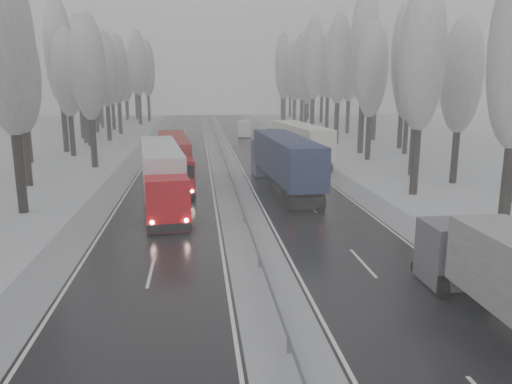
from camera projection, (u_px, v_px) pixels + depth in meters
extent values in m
cube|color=black|center=(295.00, 189.00, 42.56)|extent=(7.50, 200.00, 0.03)
cube|color=black|center=(170.00, 192.00, 41.37)|extent=(7.50, 200.00, 0.03)
cube|color=#9EA1A6|center=(233.00, 190.00, 41.96)|extent=(3.00, 200.00, 0.04)
cube|color=#9EA1A6|center=(351.00, 187.00, 43.12)|extent=(2.40, 200.00, 0.04)
cube|color=#9EA1A6|center=(109.00, 193.00, 40.81)|extent=(2.40, 200.00, 0.04)
cube|color=slate|center=(233.00, 184.00, 41.84)|extent=(0.06, 200.00, 0.32)
cube|color=slate|center=(235.00, 192.00, 39.96)|extent=(0.12, 0.12, 0.60)
cube|color=slate|center=(218.00, 144.00, 71.00)|extent=(0.12, 0.12, 0.60)
cylinder|color=black|center=(507.00, 189.00, 29.16)|extent=(0.68, 0.68, 5.60)
cylinder|color=black|center=(415.00, 160.00, 40.12)|extent=(0.68, 0.68, 5.62)
ellipsoid|color=gray|center=(422.00, 57.00, 38.40)|extent=(3.60, 3.60, 11.48)
cylinder|color=black|center=(455.00, 156.00, 44.70)|extent=(0.64, 0.64, 4.94)
ellipsoid|color=gray|center=(462.00, 75.00, 43.18)|extent=(3.60, 3.60, 10.09)
cylinder|color=black|center=(413.00, 148.00, 48.43)|extent=(0.66, 0.66, 5.32)
ellipsoid|color=gray|center=(418.00, 68.00, 46.79)|extent=(3.60, 3.60, 10.88)
cylinder|color=black|center=(417.00, 138.00, 52.45)|extent=(0.72, 0.72, 6.31)
ellipsoid|color=gray|center=(424.00, 49.00, 50.51)|extent=(3.60, 3.60, 12.90)
cylinder|color=black|center=(368.00, 137.00, 58.45)|extent=(0.67, 0.67, 5.38)
ellipsoid|color=gray|center=(372.00, 69.00, 56.79)|extent=(3.60, 3.60, 10.98)
cylinder|color=black|center=(406.00, 136.00, 63.12)|extent=(0.62, 0.62, 4.59)
ellipsoid|color=gray|center=(409.00, 83.00, 61.71)|extent=(3.60, 3.60, 9.39)
cylinder|color=black|center=(361.00, 126.00, 63.63)|extent=(0.76, 0.76, 6.95)
ellipsoid|color=gray|center=(365.00, 45.00, 61.50)|extent=(3.60, 3.60, 14.19)
cylinder|color=black|center=(400.00, 124.00, 68.33)|extent=(0.74, 0.74, 6.59)
ellipsoid|color=gray|center=(405.00, 53.00, 66.31)|extent=(3.60, 3.60, 13.46)
cylinder|color=black|center=(337.00, 122.00, 73.60)|extent=(0.72, 0.72, 6.37)
ellipsoid|color=gray|center=(339.00, 58.00, 71.64)|extent=(3.60, 3.60, 13.01)
cylinder|color=black|center=(374.00, 121.00, 78.33)|extent=(0.70, 0.70, 5.97)
ellipsoid|color=gray|center=(377.00, 65.00, 76.50)|extent=(3.60, 3.60, 12.20)
cylinder|color=black|center=(312.00, 116.00, 83.79)|extent=(0.74, 0.74, 6.65)
ellipsoid|color=gray|center=(314.00, 58.00, 81.75)|extent=(3.60, 3.60, 13.59)
cylinder|color=black|center=(348.00, 116.00, 88.56)|extent=(0.71, 0.71, 6.14)
ellipsoid|color=gray|center=(350.00, 65.00, 86.68)|extent=(3.60, 3.60, 12.54)
cylinder|color=black|center=(302.00, 114.00, 93.34)|extent=(0.71, 0.71, 6.05)
ellipsoid|color=gray|center=(303.00, 67.00, 91.48)|extent=(3.60, 3.60, 12.37)
cylinder|color=black|center=(327.00, 112.00, 97.86)|extent=(0.72, 0.72, 6.30)
ellipsoid|color=gray|center=(328.00, 65.00, 95.93)|extent=(3.60, 3.60, 12.87)
cylinder|color=black|center=(294.00, 113.00, 100.65)|extent=(0.70, 0.70, 5.88)
ellipsoid|color=gray|center=(295.00, 70.00, 98.85)|extent=(3.60, 3.60, 12.00)
cylinder|color=black|center=(305.00, 114.00, 105.00)|extent=(0.64, 0.64, 4.86)
ellipsoid|color=gray|center=(306.00, 80.00, 103.50)|extent=(3.60, 3.60, 9.92)
cylinder|color=black|center=(284.00, 110.00, 107.43)|extent=(0.70, 0.70, 5.98)
ellipsoid|color=gray|center=(284.00, 70.00, 105.59)|extent=(3.60, 3.60, 12.21)
cylinder|color=black|center=(321.00, 109.00, 112.33)|extent=(0.71, 0.71, 6.19)
ellipsoid|color=gray|center=(322.00, 68.00, 110.43)|extent=(3.60, 3.60, 12.64)
cylinder|color=black|center=(282.00, 106.00, 117.03)|extent=(0.75, 0.75, 6.86)
ellipsoid|color=gray|center=(283.00, 63.00, 114.92)|extent=(3.60, 3.60, 14.01)
cylinder|color=black|center=(308.00, 108.00, 121.84)|extent=(0.68, 0.68, 5.55)
ellipsoid|color=gray|center=(308.00, 75.00, 120.14)|extent=(3.60, 3.60, 11.33)
cylinder|color=black|center=(282.00, 106.00, 127.56)|extent=(0.71, 0.71, 6.09)
ellipsoid|color=gray|center=(282.00, 71.00, 125.68)|extent=(3.60, 3.60, 12.45)
cylinder|color=black|center=(290.00, 106.00, 131.82)|extent=(0.67, 0.67, 5.49)
ellipsoid|color=gray|center=(290.00, 76.00, 130.13)|extent=(3.60, 3.60, 11.21)
cylinder|color=black|center=(20.00, 171.00, 34.36)|extent=(0.69, 0.69, 5.83)
ellipsoid|color=gray|center=(7.00, 46.00, 32.57)|extent=(3.60, 3.60, 11.92)
cylinder|color=black|center=(27.00, 157.00, 43.49)|extent=(0.65, 0.65, 5.03)
ellipsoid|color=gray|center=(18.00, 73.00, 41.95)|extent=(3.60, 3.60, 10.28)
cylinder|color=black|center=(93.00, 142.00, 53.12)|extent=(0.67, 0.67, 5.44)
ellipsoid|color=gray|center=(88.00, 67.00, 51.45)|extent=(3.60, 3.60, 11.11)
cylinder|color=black|center=(28.00, 137.00, 56.08)|extent=(0.69, 0.69, 5.72)
ellipsoid|color=gray|center=(21.00, 62.00, 54.32)|extent=(3.60, 3.60, 11.69)
cylinder|color=black|center=(72.00, 135.00, 61.38)|extent=(0.66, 0.66, 5.23)
ellipsoid|color=gray|center=(67.00, 72.00, 59.77)|extent=(3.60, 3.60, 10.68)
cylinder|color=black|center=(65.00, 126.00, 64.91)|extent=(0.74, 0.74, 6.60)
ellipsoid|color=gray|center=(59.00, 51.00, 62.88)|extent=(3.60, 3.60, 13.49)
cylinder|color=black|center=(89.00, 128.00, 70.74)|extent=(0.65, 0.65, 5.16)
ellipsoid|color=gray|center=(85.00, 75.00, 69.15)|extent=(3.60, 3.60, 10.54)
cylinder|color=black|center=(85.00, 124.00, 74.39)|extent=(0.69, 0.69, 5.79)
ellipsoid|color=gray|center=(81.00, 66.00, 72.61)|extent=(3.60, 3.60, 11.84)
cylinder|color=black|center=(109.00, 122.00, 77.43)|extent=(0.68, 0.68, 5.64)
ellipsoid|color=gray|center=(105.00, 69.00, 75.69)|extent=(3.60, 3.60, 11.53)
cylinder|color=black|center=(82.00, 118.00, 80.66)|extent=(0.73, 0.73, 6.56)
ellipsoid|color=gray|center=(78.00, 58.00, 78.65)|extent=(3.60, 3.60, 13.40)
cylinder|color=black|center=(120.00, 118.00, 87.22)|extent=(0.69, 0.69, 5.79)
ellipsoid|color=gray|center=(117.00, 69.00, 85.43)|extent=(3.60, 3.60, 11.84)
cylinder|color=black|center=(96.00, 114.00, 90.47)|extent=(0.74, 0.74, 6.65)
ellipsoid|color=gray|center=(93.00, 60.00, 88.42)|extent=(3.60, 3.60, 13.58)
cylinder|color=black|center=(114.00, 116.00, 96.06)|extent=(0.65, 0.65, 5.12)
ellipsoid|color=gray|center=(111.00, 77.00, 94.48)|extent=(3.60, 3.60, 10.46)
cylinder|color=black|center=(102.00, 113.00, 99.54)|extent=(0.69, 0.69, 5.84)
ellipsoid|color=gray|center=(99.00, 70.00, 97.74)|extent=(3.60, 3.60, 11.92)
cylinder|color=black|center=(140.00, 109.00, 106.80)|extent=(0.74, 0.74, 6.67)
ellipsoid|color=gray|center=(138.00, 63.00, 104.75)|extent=(3.60, 3.60, 13.63)
cylinder|color=black|center=(100.00, 109.00, 109.69)|extent=(0.72, 0.72, 6.31)
ellipsoid|color=gray|center=(97.00, 67.00, 107.75)|extent=(3.60, 3.60, 12.88)
cylinder|color=black|center=(149.00, 108.00, 116.06)|extent=(0.72, 0.72, 6.29)
ellipsoid|color=gray|center=(147.00, 68.00, 114.13)|extent=(3.60, 3.60, 12.84)
cylinder|color=black|center=(127.00, 110.00, 119.46)|extent=(0.64, 0.64, 4.86)
ellipsoid|color=gray|center=(125.00, 80.00, 117.97)|extent=(3.60, 3.60, 9.92)
cylinder|color=black|center=(137.00, 106.00, 122.02)|extent=(0.74, 0.74, 6.63)
ellipsoid|color=gray|center=(135.00, 66.00, 119.99)|extent=(3.60, 3.60, 13.54)
cylinder|color=black|center=(128.00, 107.00, 125.68)|extent=(0.69, 0.69, 5.79)
ellipsoid|color=gray|center=(126.00, 73.00, 123.90)|extent=(3.60, 3.60, 11.82)
cube|color=#57575C|center=(456.00, 257.00, 21.62)|extent=(2.30, 2.39, 2.75)
cube|color=black|center=(445.00, 235.00, 22.59)|extent=(2.11, 0.10, 0.92)
cube|color=black|center=(441.00, 270.00, 23.05)|extent=(2.29, 0.15, 0.46)
cylinder|color=black|center=(441.00, 287.00, 21.02)|extent=(0.32, 0.95, 0.95)
cylinder|color=black|center=(484.00, 285.00, 21.23)|extent=(0.32, 0.95, 0.95)
sphere|color=white|center=(423.00, 263.00, 22.91)|extent=(0.20, 0.20, 0.20)
sphere|color=white|center=(459.00, 262.00, 23.10)|extent=(0.20, 0.20, 0.20)
cube|color=navy|center=(266.00, 156.00, 49.10)|extent=(2.95, 3.06, 3.35)
cube|color=black|center=(263.00, 146.00, 50.28)|extent=(2.57, 0.26, 1.12)
cube|color=black|center=(263.00, 167.00, 50.84)|extent=(2.80, 0.32, 0.56)
cube|color=#161A3D|center=(286.00, 157.00, 40.46)|extent=(3.66, 14.68, 3.13)
cube|color=black|center=(311.00, 207.00, 33.93)|extent=(2.58, 0.28, 0.50)
cube|color=black|center=(298.00, 193.00, 37.05)|extent=(2.80, 6.28, 0.50)
cube|color=black|center=(308.00, 208.00, 34.57)|extent=(2.57, 0.21, 0.67)
cylinder|color=black|center=(256.00, 170.00, 48.32)|extent=(0.46, 1.18, 1.16)
cylinder|color=black|center=(279.00, 170.00, 48.71)|extent=(0.46, 1.18, 1.16)
cylinder|color=black|center=(284.00, 199.00, 36.48)|extent=(0.46, 1.18, 1.16)
cylinder|color=black|center=(315.00, 198.00, 36.87)|extent=(0.46, 1.18, 1.16)
cylinder|color=black|center=(289.00, 203.00, 35.08)|extent=(0.46, 1.18, 1.16)
cylinder|color=black|center=(321.00, 202.00, 35.47)|extent=(0.46, 1.18, 1.16)
sphere|color=#FF0C05|center=(296.00, 195.00, 33.48)|extent=(0.22, 0.22, 0.22)
sphere|color=#FF0C05|center=(326.00, 194.00, 33.84)|extent=(0.22, 0.22, 0.22)
sphere|color=white|center=(253.00, 163.00, 50.60)|extent=(0.25, 0.25, 0.25)
sphere|color=white|center=(273.00, 162.00, 50.96)|extent=(0.25, 0.25, 0.25)
cube|color=#999788|center=(280.00, 140.00, 62.76)|extent=(2.99, 3.09, 3.23)
cube|color=black|center=(277.00, 133.00, 63.88)|extent=(2.47, 0.39, 1.08)
cube|color=black|center=(277.00, 149.00, 64.42)|extent=(2.69, 0.47, 0.54)
cube|color=beige|center=(301.00, 138.00, 54.54)|extent=(4.32, 14.21, 3.01)
cube|color=black|center=(323.00, 170.00, 48.33)|extent=(2.47, 0.41, 0.48)
cube|color=black|center=(312.00, 163.00, 51.31)|extent=(3.02, 6.15, 0.48)
cube|color=black|center=(321.00, 171.00, 48.94)|extent=(2.47, 0.35, 0.65)
cylinder|color=black|center=(273.00, 151.00, 61.95)|extent=(0.50, 1.15, 1.12)
cylinder|color=black|center=(290.00, 151.00, 62.46)|extent=(0.50, 1.15, 1.12)
cylinder|color=black|center=(303.00, 166.00, 50.70)|extent=(0.50, 1.15, 1.12)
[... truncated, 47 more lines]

